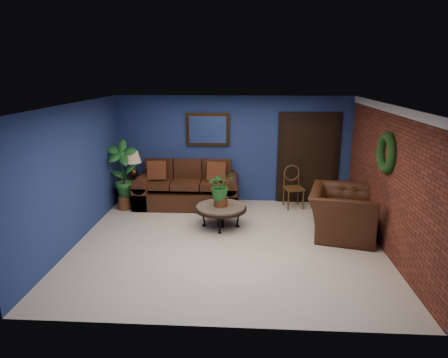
# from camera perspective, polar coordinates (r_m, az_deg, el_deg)

# --- Properties ---
(floor) EXTENTS (5.50, 5.50, 0.00)m
(floor) POSITION_cam_1_polar(r_m,az_deg,el_deg) (7.41, 0.56, -9.06)
(floor) COLOR beige
(floor) RESTS_ON ground
(wall_back) EXTENTS (5.50, 0.04, 2.50)m
(wall_back) POSITION_cam_1_polar(r_m,az_deg,el_deg) (9.42, 1.35, 4.24)
(wall_back) COLOR navy
(wall_back) RESTS_ON ground
(wall_left) EXTENTS (0.04, 5.00, 2.50)m
(wall_left) POSITION_cam_1_polar(r_m,az_deg,el_deg) (7.63, -20.51, 0.62)
(wall_left) COLOR navy
(wall_left) RESTS_ON ground
(wall_right_brick) EXTENTS (0.04, 5.00, 2.50)m
(wall_right_brick) POSITION_cam_1_polar(r_m,az_deg,el_deg) (7.39, 22.42, -0.03)
(wall_right_brick) COLOR maroon
(wall_right_brick) RESTS_ON ground
(ceiling) EXTENTS (5.50, 5.00, 0.02)m
(ceiling) POSITION_cam_1_polar(r_m,az_deg,el_deg) (6.77, 0.62, 10.59)
(ceiling) COLOR white
(ceiling) RESTS_ON wall_back
(crown_molding) EXTENTS (0.03, 5.00, 0.14)m
(crown_molding) POSITION_cam_1_polar(r_m,az_deg,el_deg) (7.18, 23.14, 9.09)
(crown_molding) COLOR white
(crown_molding) RESTS_ON wall_right_brick
(wall_mirror) EXTENTS (1.02, 0.06, 0.77)m
(wall_mirror) POSITION_cam_1_polar(r_m,az_deg,el_deg) (9.35, -2.35, 7.06)
(wall_mirror) COLOR #462B12
(wall_mirror) RESTS_ON wall_back
(closet_door) EXTENTS (1.44, 0.06, 2.18)m
(closet_door) POSITION_cam_1_polar(r_m,az_deg,el_deg) (9.53, 11.92, 2.81)
(closet_door) COLOR black
(closet_door) RESTS_ON wall_back
(wreath) EXTENTS (0.16, 0.72, 0.72)m
(wreath) POSITION_cam_1_polar(r_m,az_deg,el_deg) (7.32, 22.20, 3.48)
(wreath) COLOR black
(wreath) RESTS_ON wall_right_brick
(sofa) EXTENTS (2.35, 1.02, 1.06)m
(sofa) POSITION_cam_1_polar(r_m,az_deg,el_deg) (9.34, -5.20, -1.64)
(sofa) COLOR #401F12
(sofa) RESTS_ON ground
(coffee_table) EXTENTS (1.03, 1.03, 0.44)m
(coffee_table) POSITION_cam_1_polar(r_m,az_deg,el_deg) (7.98, -0.47, -4.25)
(coffee_table) COLOR #4E4944
(coffee_table) RESTS_ON ground
(end_table) EXTENTS (0.65, 0.65, 0.60)m
(end_table) POSITION_cam_1_polar(r_m,az_deg,el_deg) (9.54, -12.73, -0.91)
(end_table) COLOR #4E4944
(end_table) RESTS_ON ground
(table_lamp) EXTENTS (0.40, 0.40, 0.67)m
(table_lamp) POSITION_cam_1_polar(r_m,az_deg,el_deg) (9.40, -12.93, 2.43)
(table_lamp) COLOR #462B12
(table_lamp) RESTS_ON end_table
(side_chair) EXTENTS (0.49, 0.49, 0.96)m
(side_chair) POSITION_cam_1_polar(r_m,az_deg,el_deg) (9.27, 9.82, -0.66)
(side_chair) COLOR brown
(side_chair) RESTS_ON ground
(armchair) EXTENTS (1.50, 1.62, 0.89)m
(armchair) POSITION_cam_1_polar(r_m,az_deg,el_deg) (7.91, 16.56, -4.62)
(armchair) COLOR #401F12
(armchair) RESTS_ON ground
(coffee_plant) EXTENTS (0.65, 0.60, 0.71)m
(coffee_plant) POSITION_cam_1_polar(r_m,az_deg,el_deg) (7.84, -0.48, -1.15)
(coffee_plant) COLOR brown
(coffee_plant) RESTS_ON coffee_table
(floor_plant) EXTENTS (0.43, 0.38, 0.81)m
(floor_plant) POSITION_cam_1_polar(r_m,az_deg,el_deg) (8.99, 16.26, -2.41)
(floor_plant) COLOR brown
(floor_plant) RESTS_ON ground
(tall_plant) EXTENTS (0.75, 0.55, 1.57)m
(tall_plant) POSITION_cam_1_polar(r_m,az_deg,el_deg) (9.19, -14.31, 0.94)
(tall_plant) COLOR brown
(tall_plant) RESTS_ON ground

